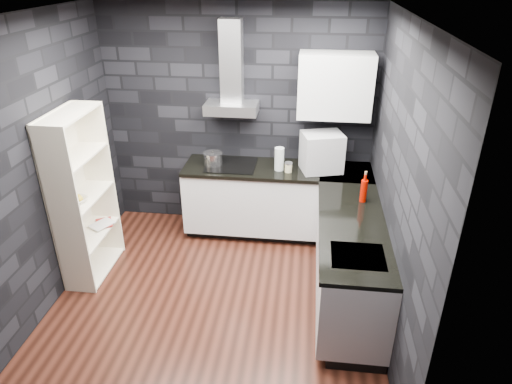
% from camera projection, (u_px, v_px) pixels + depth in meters
% --- Properties ---
extents(ground, '(3.20, 3.20, 0.00)m').
position_uv_depth(ground, '(217.00, 297.00, 4.65)').
color(ground, '#3F1C13').
extents(ceiling, '(3.20, 3.20, 0.00)m').
position_uv_depth(ceiling, '(203.00, 15.00, 3.43)').
color(ceiling, white).
extents(wall_back, '(3.20, 0.05, 2.70)m').
position_uv_depth(wall_back, '(239.00, 120.00, 5.48)').
color(wall_back, black).
rests_on(wall_back, ground).
extents(wall_front, '(3.20, 0.05, 2.70)m').
position_uv_depth(wall_front, '(152.00, 298.00, 2.60)').
color(wall_front, black).
rests_on(wall_front, ground).
extents(wall_left, '(0.05, 3.20, 2.70)m').
position_uv_depth(wall_left, '(38.00, 169.00, 4.21)').
color(wall_left, black).
rests_on(wall_left, ground).
extents(wall_right, '(0.05, 3.20, 2.70)m').
position_uv_depth(wall_right, '(399.00, 187.00, 3.87)').
color(wall_right, black).
rests_on(wall_right, ground).
extents(toekick_back, '(2.18, 0.50, 0.10)m').
position_uv_depth(toekick_back, '(276.00, 228.00, 5.76)').
color(toekick_back, black).
rests_on(toekick_back, ground).
extents(toekick_right, '(0.50, 1.78, 0.10)m').
position_uv_depth(toekick_right, '(350.00, 297.00, 4.58)').
color(toekick_right, black).
rests_on(toekick_right, ground).
extents(counter_back_cab, '(2.20, 0.60, 0.76)m').
position_uv_depth(counter_back_cab, '(277.00, 199.00, 5.53)').
color(counter_back_cab, silver).
rests_on(counter_back_cab, ground).
extents(counter_right_cab, '(0.60, 1.80, 0.76)m').
position_uv_depth(counter_right_cab, '(350.00, 262.00, 4.39)').
color(counter_right_cab, silver).
rests_on(counter_right_cab, ground).
extents(counter_back_top, '(2.20, 0.62, 0.04)m').
position_uv_depth(counter_back_top, '(277.00, 170.00, 5.34)').
color(counter_back_top, black).
rests_on(counter_back_top, counter_back_cab).
extents(counter_right_top, '(0.62, 1.80, 0.04)m').
position_uv_depth(counter_right_top, '(352.00, 226.00, 4.20)').
color(counter_right_top, black).
rests_on(counter_right_top, counter_right_cab).
extents(counter_corner_top, '(0.62, 0.62, 0.04)m').
position_uv_depth(counter_corner_top, '(346.00, 173.00, 5.26)').
color(counter_corner_top, black).
rests_on(counter_corner_top, counter_right_cab).
extents(hood_body, '(0.60, 0.34, 0.12)m').
position_uv_depth(hood_body, '(232.00, 108.00, 5.22)').
color(hood_body, silver).
rests_on(hood_body, wall_back).
extents(hood_chimney, '(0.24, 0.20, 0.90)m').
position_uv_depth(hood_chimney, '(232.00, 61.00, 5.05)').
color(hood_chimney, silver).
rests_on(hood_chimney, hood_body).
extents(upper_cabinet, '(0.80, 0.35, 0.70)m').
position_uv_depth(upper_cabinet, '(335.00, 86.00, 4.96)').
color(upper_cabinet, silver).
rests_on(upper_cabinet, wall_back).
extents(cooktop, '(0.58, 0.50, 0.01)m').
position_uv_depth(cooktop, '(231.00, 165.00, 5.40)').
color(cooktop, black).
rests_on(cooktop, counter_back_top).
extents(sink_rim, '(0.44, 0.40, 0.01)m').
position_uv_depth(sink_rim, '(358.00, 256.00, 3.76)').
color(sink_rim, silver).
rests_on(sink_rim, counter_right_top).
extents(pot, '(0.27, 0.27, 0.13)m').
position_uv_depth(pot, '(213.00, 159.00, 5.38)').
color(pot, silver).
rests_on(pot, cooktop).
extents(glass_vase, '(0.14, 0.14, 0.27)m').
position_uv_depth(glass_vase, '(279.00, 159.00, 5.23)').
color(glass_vase, silver).
rests_on(glass_vase, counter_back_top).
extents(storage_jar, '(0.09, 0.09, 0.10)m').
position_uv_depth(storage_jar, '(288.00, 168.00, 5.21)').
color(storage_jar, tan).
rests_on(storage_jar, counter_back_top).
extents(utensil_crock, '(0.12, 0.12, 0.12)m').
position_uv_depth(utensil_crock, '(307.00, 166.00, 5.25)').
color(utensil_crock, silver).
rests_on(utensil_crock, counter_back_top).
extents(appliance_garage, '(0.52, 0.45, 0.44)m').
position_uv_depth(appliance_garage, '(322.00, 152.00, 5.17)').
color(appliance_garage, '#B3B5BB').
rests_on(appliance_garage, counter_back_top).
extents(red_bottle, '(0.08, 0.08, 0.23)m').
position_uv_depth(red_bottle, '(364.00, 191.00, 4.55)').
color(red_bottle, '#940A00').
rests_on(red_bottle, counter_right_top).
extents(bookshelf, '(0.54, 0.86, 1.80)m').
position_uv_depth(bookshelf, '(83.00, 197.00, 4.67)').
color(bookshelf, white).
rests_on(bookshelf, ground).
extents(fruit_bowl, '(0.26, 0.26, 0.05)m').
position_uv_depth(fruit_bowl, '(77.00, 200.00, 4.54)').
color(fruit_bowl, silver).
rests_on(fruit_bowl, bookshelf).
extents(book_red, '(0.16, 0.10, 0.23)m').
position_uv_depth(book_red, '(95.00, 217.00, 4.97)').
color(book_red, maroon).
rests_on(book_red, bookshelf).
extents(book_second, '(0.17, 0.11, 0.25)m').
position_uv_depth(book_second, '(96.00, 213.00, 5.00)').
color(book_second, '#B2B2B2').
rests_on(book_second, bookshelf).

